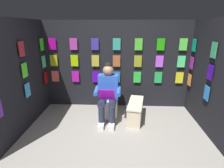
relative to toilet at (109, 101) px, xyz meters
The scene contains 7 objects.
ground_plane 1.61m from the toilet, 95.45° to the left, with size 30.00×30.00×0.00m, color gray.
display_wall_back 0.88m from the toilet, 105.38° to the right, with size 3.42×0.14×2.01m.
display_wall_left 2.05m from the toilet, 163.93° to the left, with size 0.14×2.06×2.01m.
display_wall_right 1.79m from the toilet, 18.94° to the left, with size 0.14×2.06×2.01m.
toilet is the anchor object (origin of this frame).
person_reading 0.35m from the toilet, 88.70° to the left, with size 0.53×0.69×1.19m.
comic_longbox_near 0.61m from the toilet, 161.64° to the left, with size 0.41×0.83×0.39m.
Camera 1 is at (-0.09, 2.04, 1.86)m, focal length 28.82 mm.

